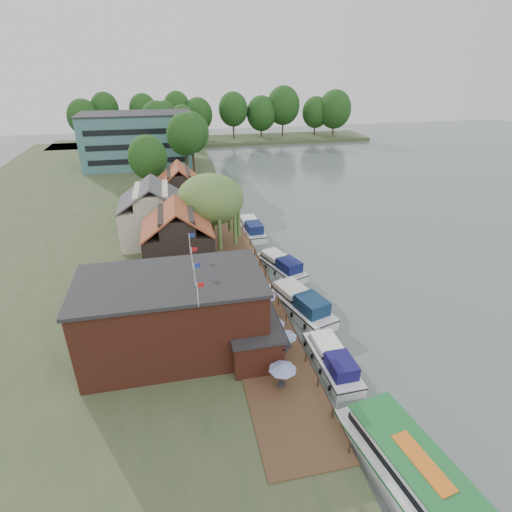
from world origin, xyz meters
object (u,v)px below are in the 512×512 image
cruiser_3 (251,226)px  umbrella_3 (264,302)px  cruiser_2 (281,263)px  hotel_block (138,140)px  umbrella_4 (252,294)px  pub (197,313)px  cottage_b (153,212)px  umbrella_0 (282,376)px  cruiser_0 (332,357)px  willow (211,214)px  cottage_c (180,191)px  umbrella_2 (273,330)px  umbrella_1 (285,343)px  cruiser_1 (300,300)px  tour_boat (427,489)px  swan (335,411)px  cottage_a (178,239)px

cruiser_3 → umbrella_3: bearing=-100.8°
cruiser_2 → hotel_block: bearing=89.4°
umbrella_3 → umbrella_4: (-0.89, 1.84, 0.00)m
pub → cottage_b: size_ratio=2.08×
pub → umbrella_0: bearing=-47.6°
cruiser_3 → cruiser_0: bearing=-90.8°
umbrella_4 → willow: bearing=100.0°
cottage_b → cottage_c: same height
umbrella_3 → umbrella_2: bearing=-92.9°
umbrella_1 → hotel_block: bearing=101.7°
umbrella_1 → cruiser_1: (3.87, 7.59, -0.97)m
pub → cottage_c: size_ratio=2.35×
umbrella_4 → cruiser_3: size_ratio=0.24×
pub → tour_boat: (11.93, -16.60, -3.06)m
umbrella_3 → pub: bearing=-150.1°
swan → umbrella_3: bearing=101.5°
hotel_block → cruiser_0: (19.15, -74.99, -6.04)m
cottage_a → swan: 26.56m
cottage_a → willow: (4.50, 5.00, 0.96)m
umbrella_1 → swan: size_ratio=5.40×
swan → willow: bearing=101.8°
cottage_b → cruiser_3: cottage_b is taller
cruiser_0 → tour_boat: tour_boat is taller
cruiser_3 → swan: (-0.68, -35.65, -0.99)m
umbrella_2 → umbrella_3: (0.24, 4.62, 0.00)m
pub → cottage_c: (0.00, 34.00, 0.60)m
pub → cruiser_3: 28.86m
pub → cruiser_1: size_ratio=1.86×
tour_boat → swan: bearing=98.1°
pub → tour_boat: pub is taller
pub → cruiser_2: (11.41, 13.98, -3.49)m
cruiser_2 → cottage_c: bearing=100.3°
cottage_b → cruiser_0: bearing=-62.4°
umbrella_4 → swan: 15.23m
cottage_b → umbrella_0: (9.92, -31.48, -2.96)m
cottage_c → umbrella_4: size_ratio=3.58×
willow → cruiser_1: willow is taller
cruiser_1 → cottage_c: bearing=93.9°
hotel_block → cottage_c: hotel_block is taller
umbrella_1 → umbrella_3: same height
willow → cruiser_0: (7.65, -23.99, -5.10)m
cottage_c → cruiser_0: size_ratio=0.92×
cruiser_2 → tour_boat: (0.52, -30.59, 0.43)m
pub → swan: (9.51, -8.86, -4.43)m
pub → cottage_c: 34.01m
hotel_block → umbrella_3: hotel_block is taller
cruiser_2 → cruiser_0: bearing=-110.2°
cottage_c → umbrella_1: size_ratio=3.58×
umbrella_0 → cottage_b: bearing=107.5°
umbrella_0 → umbrella_1: same height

